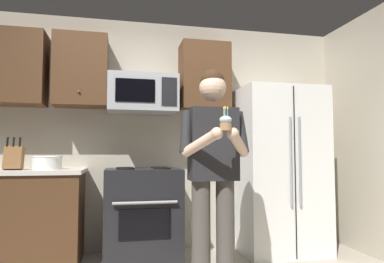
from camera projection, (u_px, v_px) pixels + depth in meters
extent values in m
cube|color=#B7AD99|center=(154.00, 134.00, 3.99)|extent=(4.40, 0.10, 2.60)
cube|color=black|center=(142.00, 214.00, 3.52)|extent=(0.76, 0.66, 0.92)
cube|color=black|center=(145.00, 224.00, 3.19)|extent=(0.48, 0.01, 0.28)
cylinder|color=#99999E|center=(145.00, 203.00, 3.18)|extent=(0.60, 0.03, 0.03)
cylinder|color=black|center=(125.00, 169.00, 3.38)|extent=(0.18, 0.18, 0.01)
cylinder|color=black|center=(162.00, 168.00, 3.45)|extent=(0.18, 0.18, 0.01)
cylinder|color=black|center=(125.00, 168.00, 3.65)|extent=(0.18, 0.18, 0.01)
cylinder|color=black|center=(159.00, 167.00, 3.73)|extent=(0.18, 0.18, 0.01)
cube|color=#9EA0A5|center=(143.00, 94.00, 3.72)|extent=(0.74, 0.40, 0.40)
cube|color=black|center=(135.00, 90.00, 3.50)|extent=(0.40, 0.01, 0.24)
cube|color=black|center=(169.00, 92.00, 3.58)|extent=(0.16, 0.01, 0.30)
cube|color=white|center=(279.00, 169.00, 3.83)|extent=(0.90, 0.72, 1.80)
cylinder|color=gray|center=(291.00, 161.00, 3.46)|extent=(0.02, 0.02, 0.90)
cylinder|color=gray|center=(300.00, 161.00, 3.48)|extent=(0.02, 0.02, 0.90)
cube|color=black|center=(295.00, 171.00, 3.47)|extent=(0.01, 0.01, 1.74)
cube|color=#4C301C|center=(4.00, 67.00, 3.49)|extent=(0.80, 0.34, 0.76)
cube|color=#4C301C|center=(81.00, 71.00, 3.65)|extent=(0.55, 0.34, 0.76)
sphere|color=brown|center=(79.00, 91.00, 3.46)|extent=(0.03, 0.03, 0.03)
cube|color=#4C301C|center=(204.00, 77.00, 3.93)|extent=(0.55, 0.34, 0.76)
sphere|color=brown|center=(208.00, 96.00, 3.74)|extent=(0.03, 0.03, 0.03)
cube|color=#4C301C|center=(5.00, 220.00, 3.27)|extent=(1.40, 0.62, 0.88)
cube|color=beige|center=(6.00, 172.00, 3.30)|extent=(1.44, 0.66, 0.04)
cube|color=brown|center=(14.00, 158.00, 3.27)|extent=(0.16, 0.15, 0.24)
cylinder|color=black|center=(7.00, 142.00, 3.25)|extent=(0.02, 0.04, 0.09)
cylinder|color=black|center=(14.00, 142.00, 3.27)|extent=(0.02, 0.04, 0.09)
cylinder|color=black|center=(20.00, 142.00, 3.28)|extent=(0.02, 0.04, 0.09)
cylinder|color=white|center=(47.00, 163.00, 3.39)|extent=(0.27, 0.27, 0.12)
torus|color=white|center=(47.00, 157.00, 3.40)|extent=(0.29, 0.29, 0.02)
cylinder|color=#4C4742|center=(201.00, 235.00, 2.71)|extent=(0.15, 0.15, 0.86)
cylinder|color=#4C4742|center=(225.00, 234.00, 2.75)|extent=(0.15, 0.15, 0.86)
cube|color=#262628|center=(213.00, 144.00, 2.77)|extent=(0.38, 0.22, 0.58)
sphere|color=beige|center=(213.00, 88.00, 2.80)|extent=(0.22, 0.22, 0.22)
sphere|color=#382314|center=(212.00, 82.00, 2.82)|extent=(0.20, 0.20, 0.20)
cylinder|color=#262628|center=(186.00, 132.00, 2.70)|extent=(0.15, 0.18, 0.35)
cylinder|color=beige|center=(200.00, 143.00, 2.56)|extent=(0.26, 0.33, 0.21)
sphere|color=beige|center=(217.00, 133.00, 2.45)|extent=(0.09, 0.09, 0.09)
cylinder|color=#262628|center=(240.00, 133.00, 2.80)|extent=(0.15, 0.18, 0.35)
cylinder|color=beige|center=(239.00, 144.00, 2.62)|extent=(0.26, 0.33, 0.21)
sphere|color=beige|center=(233.00, 134.00, 2.48)|extent=(0.09, 0.09, 0.09)
cylinder|color=#A87F56|center=(226.00, 127.00, 2.45)|extent=(0.08, 0.08, 0.06)
ellipsoid|color=silver|center=(226.00, 120.00, 2.45)|extent=(0.09, 0.09, 0.06)
cylinder|color=#4CBF66|center=(228.00, 113.00, 2.46)|extent=(0.01, 0.01, 0.06)
ellipsoid|color=#FFD159|center=(227.00, 108.00, 2.46)|extent=(0.01, 0.01, 0.02)
cylinder|color=#F2D84C|center=(224.00, 113.00, 2.47)|extent=(0.01, 0.01, 0.06)
ellipsoid|color=#FFD159|center=(224.00, 108.00, 2.47)|extent=(0.01, 0.01, 0.02)
cylinder|color=#4C7FE5|center=(225.00, 113.00, 2.44)|extent=(0.01, 0.01, 0.06)
ellipsoid|color=#FFD159|center=(225.00, 108.00, 2.44)|extent=(0.01, 0.01, 0.02)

